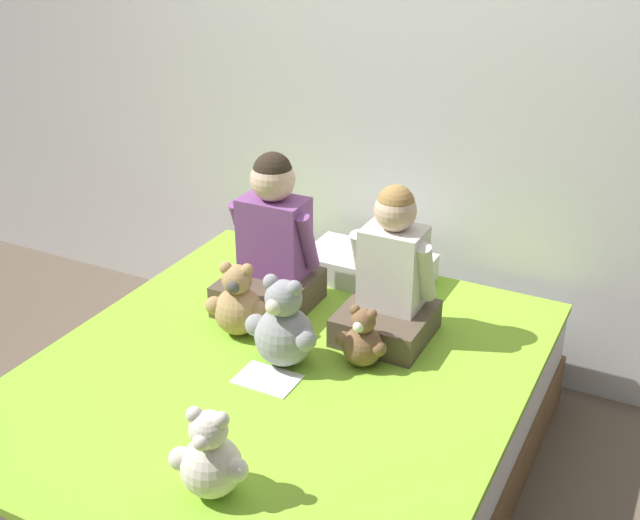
% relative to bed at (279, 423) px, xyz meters
% --- Properties ---
extents(ground_plane, '(14.00, 14.00, 0.00)m').
position_rel_bed_xyz_m(ground_plane, '(0.00, 0.00, -0.23)').
color(ground_plane, brown).
extents(wall_behind_bed, '(8.00, 0.06, 2.50)m').
position_rel_bed_xyz_m(wall_behind_bed, '(0.00, 1.07, 1.02)').
color(wall_behind_bed, silver).
rests_on(wall_behind_bed, ground_plane).
extents(bed, '(1.64, 1.87, 0.46)m').
position_rel_bed_xyz_m(bed, '(0.00, 0.00, 0.00)').
color(bed, brown).
rests_on(bed, ground_plane).
extents(child_on_left, '(0.35, 0.36, 0.62)m').
position_rel_bed_xyz_m(child_on_left, '(-0.25, 0.40, 0.48)').
color(child_on_left, brown).
rests_on(child_on_left, bed).
extents(child_on_right, '(0.32, 0.33, 0.58)m').
position_rel_bed_xyz_m(child_on_right, '(0.24, 0.40, 0.46)').
color(child_on_right, brown).
rests_on(child_on_right, bed).
extents(teddy_bear_held_by_left_child, '(0.23, 0.18, 0.29)m').
position_rel_bed_xyz_m(teddy_bear_held_by_left_child, '(-0.25, 0.15, 0.35)').
color(teddy_bear_held_by_left_child, tan).
rests_on(teddy_bear_held_by_left_child, bed).
extents(teddy_bear_held_by_right_child, '(0.19, 0.14, 0.22)m').
position_rel_bed_xyz_m(teddy_bear_held_by_right_child, '(0.24, 0.16, 0.33)').
color(teddy_bear_held_by_right_child, brown).
rests_on(teddy_bear_held_by_right_child, bed).
extents(teddy_bear_between_children, '(0.28, 0.21, 0.33)m').
position_rel_bed_xyz_m(teddy_bear_between_children, '(-0.00, 0.05, 0.37)').
color(teddy_bear_between_children, '#939399').
rests_on(teddy_bear_between_children, bed).
extents(teddy_bear_at_foot_of_bed, '(0.23, 0.17, 0.27)m').
position_rel_bed_xyz_m(teddy_bear_at_foot_of_bed, '(0.14, -0.61, 0.35)').
color(teddy_bear_at_foot_of_bed, silver).
rests_on(teddy_bear_at_foot_of_bed, bed).
extents(pillow_at_headboard, '(0.52, 0.29, 0.11)m').
position_rel_bed_xyz_m(pillow_at_headboard, '(0.00, 0.76, 0.29)').
color(pillow_at_headboard, white).
rests_on(pillow_at_headboard, bed).
extents(sign_card, '(0.21, 0.15, 0.00)m').
position_rel_bed_xyz_m(sign_card, '(-0.00, -0.07, 0.24)').
color(sign_card, white).
rests_on(sign_card, bed).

